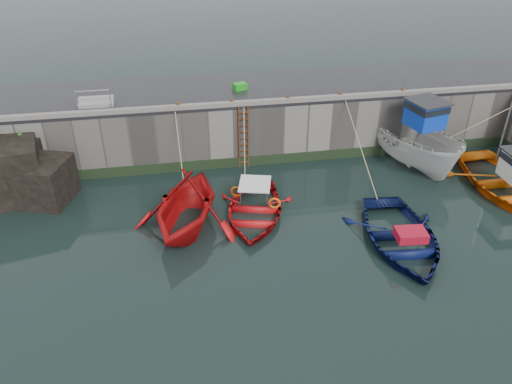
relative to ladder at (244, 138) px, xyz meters
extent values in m
plane|color=black|center=(2.00, -9.91, -1.59)|extent=(120.00, 120.00, 0.00)
cube|color=slate|center=(2.00, 2.59, -0.09)|extent=(30.00, 5.00, 3.00)
cube|color=black|center=(2.00, 2.59, 1.49)|extent=(30.00, 5.00, 0.16)
cube|color=slate|center=(2.00, 0.24, 1.67)|extent=(30.00, 0.30, 0.20)
cube|color=black|center=(2.00, 0.05, -1.34)|extent=(30.00, 0.08, 0.50)
cube|color=black|center=(-9.20, -1.51, -0.64)|extent=(2.96, 2.83, 1.90)
cube|color=black|center=(-10.20, -0.31, -0.44)|extent=(2.01, 1.83, 2.30)
cone|color=#2D591E|center=(-10.60, -1.11, 0.59)|extent=(0.44, 0.44, 0.45)
cone|color=#2D591E|center=(-9.50, -1.71, 0.09)|extent=(0.44, 0.44, 0.45)
cone|color=#2D591E|center=(-10.00, -0.11, 0.99)|extent=(0.44, 0.44, 0.45)
cylinder|color=#3F1E0F|center=(-0.22, 0.01, 0.01)|extent=(0.07, 0.07, 3.20)
cylinder|color=#3F1E0F|center=(0.22, 0.01, 0.01)|extent=(0.07, 0.07, 3.20)
cube|color=#3F1E0F|center=(0.00, -0.01, -1.34)|extent=(0.44, 0.06, 0.05)
cube|color=#3F1E0F|center=(0.00, -0.01, -1.01)|extent=(0.44, 0.06, 0.05)
cube|color=#3F1E0F|center=(0.00, -0.01, -0.68)|extent=(0.44, 0.06, 0.05)
cube|color=#3F1E0F|center=(0.00, -0.01, -0.35)|extent=(0.44, 0.06, 0.05)
cube|color=#3F1E0F|center=(0.00, -0.01, -0.02)|extent=(0.44, 0.06, 0.05)
cube|color=#3F1E0F|center=(0.00, -0.01, 0.31)|extent=(0.44, 0.06, 0.05)
cube|color=#3F1E0F|center=(0.00, -0.01, 0.64)|extent=(0.44, 0.06, 0.05)
cube|color=#3F1E0F|center=(0.00, -0.01, 0.97)|extent=(0.44, 0.06, 0.05)
cube|color=#3F1E0F|center=(0.00, -0.01, 1.30)|extent=(0.44, 0.06, 0.05)
imported|color=#B70F11|center=(-3.05, -4.66, -1.59)|extent=(6.00, 6.44, 2.76)
imported|color=red|center=(-0.23, -4.38, -1.59)|extent=(4.52, 5.52, 1.00)
imported|color=#0A1341|center=(5.07, -7.26, -1.59)|extent=(4.43, 5.87, 1.15)
imported|color=silver|center=(8.32, -0.86, -0.67)|extent=(3.96, 6.99, 2.55)
cube|color=#0C35BE|center=(8.46, -1.44, 1.20)|extent=(1.71, 1.79, 1.20)
cube|color=black|center=(8.46, -1.44, 1.55)|extent=(1.79, 1.86, 0.28)
cube|color=#262628|center=(8.46, -1.44, 1.84)|extent=(1.96, 2.03, 0.08)
cylinder|color=#A5A8AD|center=(8.04, 0.30, 2.10)|extent=(0.08, 0.08, 3.00)
imported|color=#DD600B|center=(11.50, -4.36, -1.28)|extent=(4.59, 6.41, 1.32)
cylinder|color=#A5A8AD|center=(11.51, -3.16, 0.88)|extent=(0.08, 0.08, 3.00)
cube|color=#1D9D1C|center=(0.19, 2.34, 1.73)|extent=(0.75, 0.62, 0.33)
cylinder|color=#A5A8AD|center=(-7.50, 0.69, 2.07)|extent=(0.05, 0.05, 1.00)
cylinder|color=#A5A8AD|center=(-6.00, 0.69, 2.07)|extent=(0.05, 0.05, 1.00)
cylinder|color=#A5A8AD|center=(-6.75, 0.69, 2.53)|extent=(1.50, 0.05, 0.05)
cube|color=gray|center=(-6.75, 1.19, 1.66)|extent=(1.60, 0.35, 0.18)
cube|color=gray|center=(-6.75, 1.54, 1.84)|extent=(1.60, 0.35, 0.18)
cylinder|color=#3F1E0F|center=(-3.00, 0.34, 1.71)|extent=(0.18, 0.18, 0.28)
cylinder|color=#3F1E0F|center=(-0.50, 0.34, 1.71)|extent=(0.18, 0.18, 0.28)
cylinder|color=#3F1E0F|center=(2.20, 0.34, 1.71)|extent=(0.18, 0.18, 0.28)
cylinder|color=#3F1E0F|center=(4.80, 0.34, 1.71)|extent=(0.18, 0.18, 0.28)
cylinder|color=#3F1E0F|center=(8.00, 0.34, 1.71)|extent=(0.18, 0.18, 0.28)
camera|label=1|loc=(-3.12, -21.65, 10.37)|focal=35.00mm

